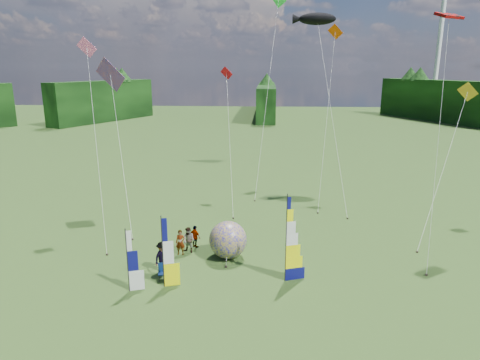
# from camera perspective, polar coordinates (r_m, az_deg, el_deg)

# --- Properties ---
(ground) EXTENTS (220.00, 220.00, 0.00)m
(ground) POSITION_cam_1_polar(r_m,az_deg,el_deg) (21.94, 2.01, -16.85)
(ground) COLOR #577D31
(ground) RESTS_ON ground
(treeline_ring) EXTENTS (210.00, 210.00, 8.00)m
(treeline_ring) POSITION_cam_1_polar(r_m,az_deg,el_deg) (20.12, 2.11, -7.12)
(treeline_ring) COLOR #235F1A
(treeline_ring) RESTS_ON ground
(turbine_right) EXTENTS (8.00, 1.20, 30.00)m
(turbine_right) POSITION_cam_1_polar(r_m,az_deg,el_deg) (128.64, 24.92, 15.13)
(turbine_right) COLOR silver
(turbine_right) RESTS_ON ground
(feather_banner_main) EXTENTS (1.28, 0.52, 4.88)m
(feather_banner_main) POSITION_cam_1_polar(r_m,az_deg,el_deg) (23.51, 6.17, -7.96)
(feather_banner_main) COLOR #0D0E5D
(feather_banner_main) RESTS_ON ground
(side_banner_left) EXTENTS (1.06, 0.42, 3.93)m
(side_banner_left) POSITION_cam_1_polar(r_m,az_deg,el_deg) (23.34, -10.27, -9.58)
(side_banner_left) COLOR #FFFB05
(side_banner_left) RESTS_ON ground
(side_banner_far) EXTENTS (0.99, 0.39, 3.41)m
(side_banner_far) POSITION_cam_1_polar(r_m,az_deg,el_deg) (23.41, -14.78, -10.47)
(side_banner_far) COLOR white
(side_banner_far) RESTS_ON ground
(bol_inflatable) EXTENTS (2.96, 2.96, 2.33)m
(bol_inflatable) POSITION_cam_1_polar(r_m,az_deg,el_deg) (26.69, -1.62, -7.98)
(bol_inflatable) COLOR #181498
(bol_inflatable) RESTS_ON ground
(spectator_a) EXTENTS (0.60, 0.39, 1.63)m
(spectator_a) POSITION_cam_1_polar(r_m,az_deg,el_deg) (27.45, -7.95, -8.25)
(spectator_a) COLOR #66594C
(spectator_a) RESTS_ON ground
(spectator_b) EXTENTS (0.91, 0.68, 1.68)m
(spectator_b) POSITION_cam_1_polar(r_m,az_deg,el_deg) (27.67, -6.85, -7.96)
(spectator_b) COLOR #66594C
(spectator_b) RESTS_ON ground
(spectator_c) EXTENTS (0.96, 1.25, 1.83)m
(spectator_c) POSITION_cam_1_polar(r_m,az_deg,el_deg) (25.46, -10.29, -10.02)
(spectator_c) COLOR #66594C
(spectator_c) RESTS_ON ground
(spectator_d) EXTENTS (0.94, 0.81, 1.51)m
(spectator_d) POSITION_cam_1_polar(r_m,az_deg,el_deg) (28.36, -6.00, -7.53)
(spectator_d) COLOR #66594C
(spectator_d) RESTS_ON ground
(camp_chair) EXTENTS (0.64, 0.64, 0.94)m
(camp_chair) POSITION_cam_1_polar(r_m,az_deg,el_deg) (24.68, -10.25, -12.01)
(camp_chair) COLOR #071A45
(camp_chair) RESTS_ON ground
(kite_whale) EXTENTS (7.14, 16.25, 17.78)m
(kite_whale) POSITION_cam_1_polar(r_m,az_deg,el_deg) (38.51, 12.08, 10.64)
(kite_whale) COLOR black
(kite_whale) RESTS_ON ground
(kite_rainbow_delta) EXTENTS (11.61, 14.14, 13.22)m
(kite_rainbow_delta) POSITION_cam_1_polar(r_m,az_deg,el_deg) (32.84, -15.77, 5.71)
(kite_rainbow_delta) COLOR #DA482C
(kite_rainbow_delta) RESTS_ON ground
(kite_parafoil) EXTENTS (10.24, 12.54, 16.64)m
(kite_parafoil) POSITION_cam_1_polar(r_m,az_deg,el_deg) (28.41, 25.16, 7.00)
(kite_parafoil) COLOR #D00000
(kite_parafoil) RESTS_ON ground
(small_kite_red) EXTENTS (6.53, 10.55, 11.96)m
(small_kite_red) POSITION_cam_1_polar(r_m,az_deg,el_deg) (36.09, -1.40, 6.04)
(small_kite_red) COLOR red
(small_kite_red) RESTS_ON ground
(small_kite_orange) EXTENTS (6.23, 10.90, 15.71)m
(small_kite_orange) POSITION_cam_1_polar(r_m,az_deg,el_deg) (37.66, 11.57, 8.99)
(small_kite_orange) COLOR #FF4F02
(small_kite_orange) RESTS_ON ground
(small_kite_yellow) EXTENTS (10.57, 12.59, 10.91)m
(small_kite_yellow) POSITION_cam_1_polar(r_m,az_deg,el_deg) (33.17, 25.74, 2.85)
(small_kite_yellow) COLOR yellow
(small_kite_yellow) RESTS_ON ground
(small_kite_pink) EXTENTS (5.16, 8.55, 14.02)m
(small_kite_pink) POSITION_cam_1_polar(r_m,az_deg,el_deg) (29.95, -18.70, 5.42)
(small_kite_pink) COLOR pink
(small_kite_pink) RESTS_ON ground
(small_kite_green) EXTENTS (9.68, 14.38, 19.65)m
(small_kite_green) POSITION_cam_1_polar(r_m,az_deg,el_deg) (41.44, 3.70, 12.50)
(small_kite_green) COLOR #169A21
(small_kite_green) RESTS_ON ground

